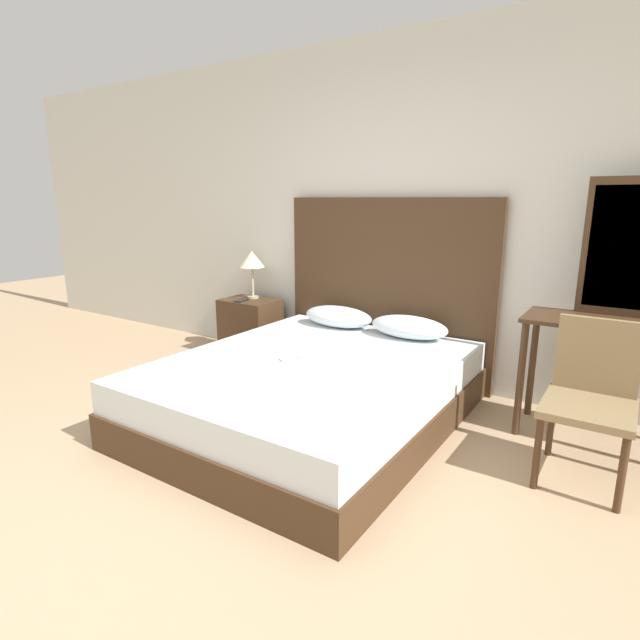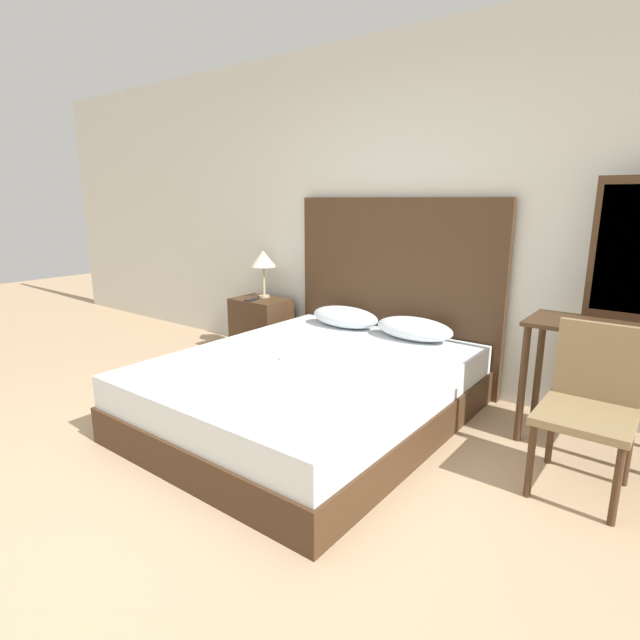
{
  "view_description": "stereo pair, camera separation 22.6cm",
  "coord_description": "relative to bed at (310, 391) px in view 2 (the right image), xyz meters",
  "views": [
    {
      "loc": [
        1.64,
        -1.24,
        1.46
      ],
      "look_at": [
        -0.13,
        1.45,
        0.68
      ],
      "focal_mm": 28.0,
      "sensor_mm": 36.0,
      "label": 1
    },
    {
      "loc": [
        1.83,
        -1.11,
        1.46
      ],
      "look_at": [
        -0.13,
        1.45,
        0.68
      ],
      "focal_mm": 28.0,
      "sensor_mm": 36.0,
      "label": 2
    }
  ],
  "objects": [
    {
      "name": "ground_plane",
      "position": [
        0.13,
        -1.34,
        -0.21
      ],
      "size": [
        16.0,
        16.0,
        0.0
      ],
      "primitive_type": "plane",
      "color": "tan"
    },
    {
      "name": "wall_back",
      "position": [
        0.13,
        1.16,
        1.14
      ],
      "size": [
        10.0,
        0.06,
        2.7
      ],
      "color": "silver",
      "rests_on": "ground_plane"
    },
    {
      "name": "bed",
      "position": [
        0.0,
        0.0,
        0.0
      ],
      "size": [
        1.73,
        2.13,
        0.43
      ],
      "color": "#422B19",
      "rests_on": "ground_plane"
    },
    {
      "name": "headboard",
      "position": [
        0.0,
        1.09,
        0.53
      ],
      "size": [
        1.82,
        0.05,
        1.48
      ],
      "color": "#422B19",
      "rests_on": "ground_plane"
    },
    {
      "name": "pillow_left",
      "position": [
        -0.32,
        0.86,
        0.3
      ],
      "size": [
        0.61,
        0.31,
        0.17
      ],
      "color": "silver",
      "rests_on": "bed"
    },
    {
      "name": "pillow_right",
      "position": [
        0.32,
        0.86,
        0.3
      ],
      "size": [
        0.61,
        0.31,
        0.17
      ],
      "color": "silver",
      "rests_on": "bed"
    },
    {
      "name": "phone_on_bed",
      "position": [
        -0.11,
        -0.07,
        0.22
      ],
      "size": [
        0.14,
        0.16,
        0.01
      ],
      "color": "#B7B7BC",
      "rests_on": "bed"
    },
    {
      "name": "nightstand",
      "position": [
        -1.3,
        0.87,
        0.06
      ],
      "size": [
        0.52,
        0.37,
        0.55
      ],
      "color": "#422B19",
      "rests_on": "ground_plane"
    },
    {
      "name": "table_lamp",
      "position": [
        -1.32,
        0.95,
        0.69
      ],
      "size": [
        0.24,
        0.24,
        0.45
      ],
      "color": "tan",
      "rests_on": "nightstand"
    },
    {
      "name": "phone_on_nightstand",
      "position": [
        -1.32,
        0.78,
        0.34
      ],
      "size": [
        0.09,
        0.16,
        0.01
      ],
      "color": "black",
      "rests_on": "nightstand"
    },
    {
      "name": "vanity_desk",
      "position": [
        1.66,
        0.74,
        0.41
      ],
      "size": [
        0.99,
        0.45,
        0.76
      ],
      "color": "#422B19",
      "rests_on": "ground_plane"
    },
    {
      "name": "vanity_mirror",
      "position": [
        1.66,
        0.94,
        0.97
      ],
      "size": [
        0.48,
        0.03,
        0.84
      ],
      "color": "#422B19",
      "rests_on": "vanity_desk"
    },
    {
      "name": "chair",
      "position": [
        1.62,
        0.26,
        0.27
      ],
      "size": [
        0.44,
        0.48,
        0.85
      ],
      "color": "olive",
      "rests_on": "ground_plane"
    }
  ]
}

